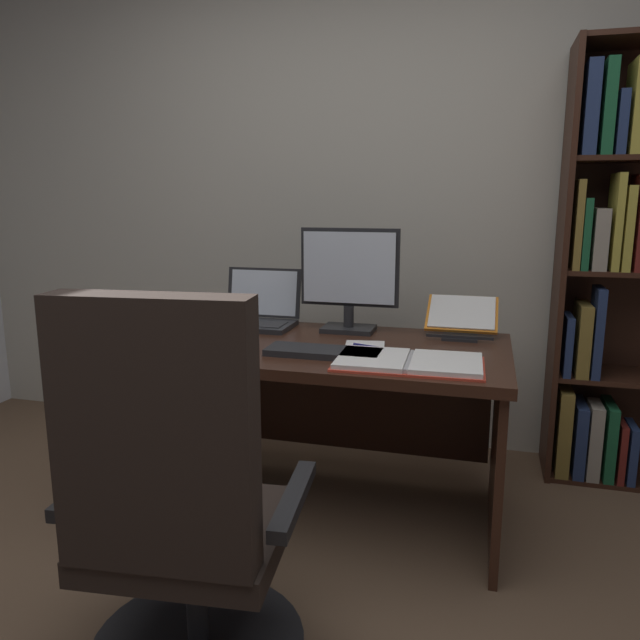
% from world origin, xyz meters
% --- Properties ---
extents(wall_back, '(5.40, 0.12, 2.56)m').
position_xyz_m(wall_back, '(0.00, 1.95, 1.28)').
color(wall_back, beige).
rests_on(wall_back, ground).
extents(desk, '(1.53, 0.78, 0.71)m').
position_xyz_m(desk, '(-0.13, 1.12, 0.52)').
color(desk, '#381E14').
rests_on(desk, ground).
extents(bookshelf, '(0.78, 0.32, 1.92)m').
position_xyz_m(bookshelf, '(1.12, 1.71, 0.93)').
color(bookshelf, '#381E14').
rests_on(bookshelf, ground).
extents(office_chair, '(0.64, 0.60, 1.07)m').
position_xyz_m(office_chair, '(-0.20, 0.08, 0.45)').
color(office_chair, '#232326').
rests_on(office_chair, ground).
extents(monitor, '(0.42, 0.16, 0.44)m').
position_xyz_m(monitor, '(-0.04, 1.31, 0.93)').
color(monitor, '#232326').
rests_on(monitor, desk).
extents(laptop, '(0.35, 0.29, 0.25)m').
position_xyz_m(laptop, '(-0.47, 1.31, 0.77)').
color(laptop, '#232326').
rests_on(laptop, desk).
extents(keyboard, '(0.42, 0.15, 0.02)m').
position_xyz_m(keyboard, '(-0.04, 0.89, 0.72)').
color(keyboard, '#232326').
rests_on(keyboard, desk).
extents(computer_mouse, '(0.06, 0.10, 0.04)m').
position_xyz_m(computer_mouse, '(-0.34, 0.89, 0.73)').
color(computer_mouse, '#232326').
rests_on(computer_mouse, desk).
extents(reading_stand_with_book, '(0.29, 0.27, 0.15)m').
position_xyz_m(reading_stand_with_book, '(0.43, 1.37, 0.79)').
color(reading_stand_with_book, '#232326').
rests_on(reading_stand_with_book, desk).
extents(open_binder, '(0.52, 0.31, 0.02)m').
position_xyz_m(open_binder, '(0.28, 0.84, 0.72)').
color(open_binder, '#DB422D').
rests_on(open_binder, desk).
extents(notepad, '(0.18, 0.23, 0.01)m').
position_xyz_m(notepad, '(0.09, 1.01, 0.72)').
color(notepad, white).
rests_on(notepad, desk).
extents(pen, '(0.14, 0.05, 0.01)m').
position_xyz_m(pen, '(0.11, 1.01, 0.73)').
color(pen, navy).
rests_on(pen, notepad).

